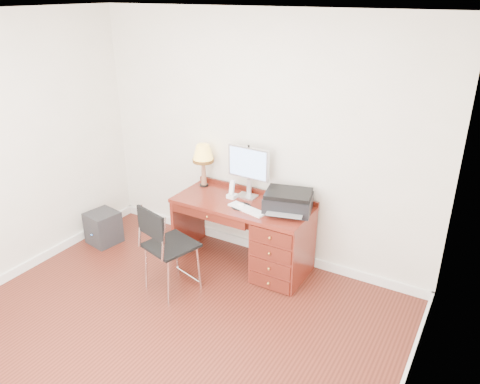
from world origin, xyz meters
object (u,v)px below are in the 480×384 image
Objects in this scene: desk at (269,237)px; equipment_box at (103,228)px; chair at (166,242)px; monitor at (248,166)px; phone at (232,193)px; printer at (288,201)px; leg_lamp at (203,156)px.

desk reaches higher than equipment_box.
chair is at bearing -129.44° from desk.
monitor is at bearing 30.46° from equipment_box.
monitor reaches higher than phone.
monitor is 1.02× the size of printer.
phone reaches higher than desk.
desk is 0.48m from printer.
leg_lamp reaches higher than desk.
leg_lamp reaches higher than chair.
desk is 2.70× the size of printer.
equipment_box is (-2.19, -0.51, -0.66)m from printer.
phone is 0.95m from chair.
leg_lamp is (-0.58, -0.00, 0.01)m from monitor.
equipment_box is at bearing -157.07° from monitor.
equipment_box is (-2.01, -0.44, -0.22)m from desk.
chair is (-0.70, -0.85, 0.17)m from desk.
leg_lamp is at bearing 159.73° from printer.
printer is at bearing 22.91° from equipment_box.
leg_lamp reaches higher than printer.
printer is 1.12× the size of leg_lamp.
desk is 1.12m from chair.
monitor is at bearing 47.70° from phone.
monitor is 0.35m from phone.
leg_lamp is 1.54m from equipment_box.
equipment_box is at bearing -150.06° from leg_lamp.
printer reaches higher than equipment_box.
leg_lamp reaches higher than equipment_box.
desk is 2.07m from equipment_box.
printer reaches higher than desk.
phone is at bearing 91.85° from chair.
desk is 1.19m from leg_lamp.
monitor is 1.44× the size of equipment_box.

